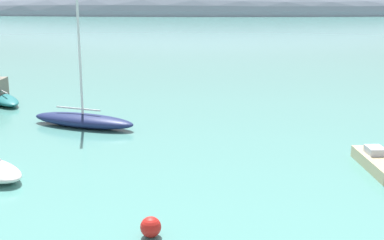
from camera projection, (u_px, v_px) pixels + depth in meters
The scene contains 5 objects.
distant_ridge at pixel (210, 14), 251.17m from camera, with size 287.61×67.88×34.35m, color gray.
sailboat_teal_near_shore at pixel (1, 98), 45.00m from camera, with size 5.87×6.77×7.41m.
sailboat_navy_end_of_line at pixel (83, 119), 36.77m from camera, with size 8.24×4.77×10.92m.
motorboat_sand_alongside_breakwater at pixel (379, 163), 27.80m from camera, with size 1.70×5.43×1.06m.
mooring_buoy_red at pixel (151, 227), 20.07m from camera, with size 0.82×0.82×0.82m, color red.
Camera 1 is at (-0.98, -2.56, 9.18)m, focal length 48.44 mm.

